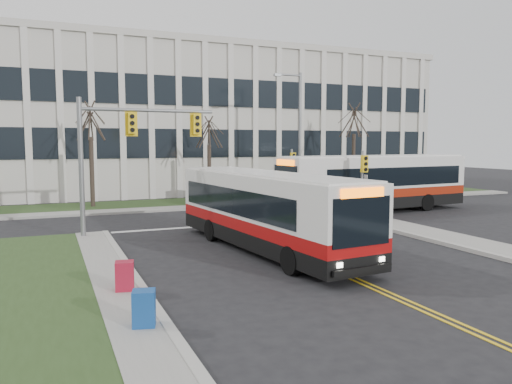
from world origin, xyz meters
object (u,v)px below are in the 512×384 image
Objects in this scene: streetlight at (298,129)px; bus_cross at (374,184)px; directory_sign at (219,186)px; newspaper_box_red at (125,278)px; bus_main at (266,213)px; newspaper_box_blue at (144,311)px.

streetlight reaches higher than bus_cross.
bus_cross is at bearing -47.51° from directory_sign.
directory_sign is 2.11× the size of newspaper_box_red.
directory_sign is at bearing 72.19° from bus_main.
bus_main reaches higher than newspaper_box_red.
bus_cross reaches higher than newspaper_box_red.
streetlight is 9.68× the size of newspaper_box_red.
newspaper_box_blue is 1.00× the size of newspaper_box_red.
newspaper_box_blue is (-9.30, -22.40, -0.70)m from directory_sign.
streetlight reaches higher than newspaper_box_blue.
bus_main is (-8.86, -14.36, -3.69)m from streetlight.
newspaper_box_blue is at bearing -137.33° from bus_main.
streetlight is 4.60× the size of directory_sign.
newspaper_box_red is at bearing -60.73° from bus_cross.
streetlight is at bearing -13.23° from directory_sign.
bus_cross is at bearing 55.38° from newspaper_box_blue.
streetlight is 0.82× the size of bus_main.
newspaper_box_red is at bearing 104.49° from newspaper_box_blue.
bus_main is at bearing 62.96° from newspaper_box_blue.
newspaper_box_blue is at bearing -125.10° from streetlight.
bus_cross is (1.80, -6.70, -3.50)m from streetlight.
bus_cross is at bearing -74.99° from streetlight.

